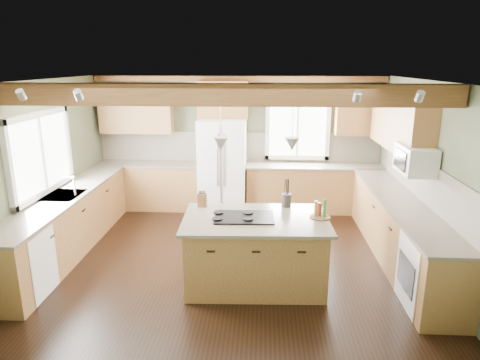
{
  "coord_description": "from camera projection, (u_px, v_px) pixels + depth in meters",
  "views": [
    {
      "loc": [
        0.48,
        -5.92,
        2.84
      ],
      "look_at": [
        0.14,
        0.3,
        1.12
      ],
      "focal_mm": 32.0,
      "sensor_mm": 36.0,
      "label": 1
    }
  ],
  "objects": [
    {
      "name": "floor",
      "position": [
        230.0,
        256.0,
        6.48
      ],
      "size": [
        5.6,
        5.6,
        0.0
      ],
      "primitive_type": "plane",
      "color": "black",
      "rests_on": "ground"
    },
    {
      "name": "ceiling",
      "position": [
        228.0,
        81.0,
        5.78
      ],
      "size": [
        5.6,
        5.6,
        0.0
      ],
      "primitive_type": "plane",
      "rotation": [
        3.14,
        0.0,
        0.0
      ],
      "color": "silver",
      "rests_on": "wall_back"
    },
    {
      "name": "wall_back",
      "position": [
        239.0,
        142.0,
        8.54
      ],
      "size": [
        5.6,
        0.0,
        5.6
      ],
      "primitive_type": "plane",
      "rotation": [
        1.57,
        0.0,
        0.0
      ],
      "color": "#404934",
      "rests_on": "ground"
    },
    {
      "name": "wall_left",
      "position": [
        39.0,
        171.0,
        6.28
      ],
      "size": [
        0.0,
        5.0,
        5.0
      ],
      "primitive_type": "plane",
      "rotation": [
        1.57,
        0.0,
        1.57
      ],
      "color": "#404934",
      "rests_on": "ground"
    },
    {
      "name": "wall_right",
      "position": [
        428.0,
        176.0,
        5.98
      ],
      "size": [
        0.0,
        5.0,
        5.0
      ],
      "primitive_type": "plane",
      "rotation": [
        1.57,
        0.0,
        -1.57
      ],
      "color": "#404934",
      "rests_on": "ground"
    },
    {
      "name": "ceiling_beam",
      "position": [
        223.0,
        95.0,
        5.07
      ],
      "size": [
        5.55,
        0.26,
        0.26
      ],
      "primitive_type": "cube",
      "color": "#4E2D16",
      "rests_on": "ceiling"
    },
    {
      "name": "soffit_trim",
      "position": [
        239.0,
        79.0,
        8.11
      ],
      "size": [
        5.55,
        0.2,
        0.1
      ],
      "primitive_type": "cube",
      "color": "#4E2D16",
      "rests_on": "ceiling"
    },
    {
      "name": "backsplash_back",
      "position": [
        239.0,
        147.0,
        8.55
      ],
      "size": [
        5.58,
        0.03,
        0.58
      ],
      "primitive_type": "cube",
      "color": "brown",
      "rests_on": "wall_back"
    },
    {
      "name": "backsplash_right",
      "position": [
        425.0,
        181.0,
        6.05
      ],
      "size": [
        0.03,
        3.7,
        0.58
      ],
      "primitive_type": "cube",
      "color": "brown",
      "rests_on": "wall_right"
    },
    {
      "name": "base_cab_back_left",
      "position": [
        149.0,
        186.0,
        8.57
      ],
      "size": [
        2.02,
        0.6,
        0.88
      ],
      "primitive_type": "cube",
      "color": "brown",
      "rests_on": "floor"
    },
    {
      "name": "counter_back_left",
      "position": [
        148.0,
        164.0,
        8.45
      ],
      "size": [
        2.06,
        0.64,
        0.04
      ],
      "primitive_type": "cube",
      "color": "#484035",
      "rests_on": "base_cab_back_left"
    },
    {
      "name": "base_cab_back_right",
      "position": [
        314.0,
        189.0,
        8.4
      ],
      "size": [
        2.62,
        0.6,
        0.88
      ],
      "primitive_type": "cube",
      "color": "brown",
      "rests_on": "floor"
    },
    {
      "name": "counter_back_right",
      "position": [
        315.0,
        166.0,
        8.27
      ],
      "size": [
        2.66,
        0.64,
        0.04
      ],
      "primitive_type": "cube",
      "color": "#484035",
      "rests_on": "base_cab_back_right"
    },
    {
      "name": "base_cab_left",
      "position": [
        67.0,
        225.0,
        6.54
      ],
      "size": [
        0.6,
        3.7,
        0.88
      ],
      "primitive_type": "cube",
      "color": "brown",
      "rests_on": "floor"
    },
    {
      "name": "counter_left",
      "position": [
        64.0,
        196.0,
        6.42
      ],
      "size": [
        0.64,
        3.74,
        0.04
      ],
      "primitive_type": "cube",
      "color": "#484035",
      "rests_on": "base_cab_left"
    },
    {
      "name": "base_cab_right",
      "position": [
        399.0,
        232.0,
        6.27
      ],
      "size": [
        0.6,
        3.7,
        0.88
      ],
      "primitive_type": "cube",
      "color": "brown",
      "rests_on": "floor"
    },
    {
      "name": "counter_right",
      "position": [
        402.0,
        202.0,
        6.15
      ],
      "size": [
        0.64,
        3.74,
        0.04
      ],
      "primitive_type": "cube",
      "color": "#484035",
      "rests_on": "base_cab_right"
    },
    {
      "name": "upper_cab_back_left",
      "position": [
        136.0,
        110.0,
        8.3
      ],
      "size": [
        1.4,
        0.35,
        0.9
      ],
      "primitive_type": "cube",
      "color": "brown",
      "rests_on": "wall_back"
    },
    {
      "name": "upper_cab_over_fridge",
      "position": [
        223.0,
        100.0,
        8.16
      ],
      "size": [
        0.96,
        0.35,
        0.7
      ],
      "primitive_type": "cube",
      "color": "brown",
      "rests_on": "wall_back"
    },
    {
      "name": "upper_cab_right",
      "position": [
        400.0,
        121.0,
        6.68
      ],
      "size": [
        0.35,
        2.2,
        0.9
      ],
      "primitive_type": "cube",
      "color": "brown",
      "rests_on": "wall_right"
    },
    {
      "name": "upper_cab_back_corner",
      "position": [
        360.0,
        111.0,
        8.07
      ],
      "size": [
        0.9,
        0.35,
        0.9
      ],
      "primitive_type": "cube",
      "color": "brown",
      "rests_on": "wall_back"
    },
    {
      "name": "window_left",
      "position": [
        40.0,
        154.0,
        6.26
      ],
      "size": [
        0.04,
        1.6,
        1.05
      ],
      "primitive_type": "cube",
      "color": "white",
      "rests_on": "wall_left"
    },
    {
      "name": "window_back",
      "position": [
        297.0,
        130.0,
        8.39
      ],
      "size": [
        1.1,
        0.04,
        1.0
      ],
      "primitive_type": "cube",
      "color": "white",
      "rests_on": "wall_back"
    },
    {
      "name": "sink",
      "position": [
        64.0,
        196.0,
        6.42
      ],
      "size": [
        0.5,
        0.65,
        0.03
      ],
      "primitive_type": "cube",
      "color": "#262628",
      "rests_on": "counter_left"
    },
    {
      "name": "faucet",
      "position": [
        74.0,
        187.0,
        6.37
      ],
      "size": [
        0.02,
        0.02,
        0.28
      ],
      "primitive_type": "cylinder",
      "color": "#B2B2B7",
      "rests_on": "sink"
    },
    {
      "name": "dishwasher",
      "position": [
        21.0,
        264.0,
        5.29
      ],
      "size": [
        0.6,
        0.6,
        0.84
      ],
      "primitive_type": "cube",
      "color": "white",
      "rests_on": "floor"
    },
    {
      "name": "oven",
      "position": [
        432.0,
        275.0,
        5.03
      ],
      "size": [
        0.6,
        0.72,
        0.84
      ],
      "primitive_type": "cube",
      "color": "white",
      "rests_on": "floor"
    },
    {
      "name": "microwave",
      "position": [
        415.0,
        159.0,
        5.88
      ],
      "size": [
        0.4,
        0.7,
        0.38
      ],
      "primitive_type": "cube",
      "color": "white",
      "rests_on": "wall_right"
    },
    {
      "name": "pendant_left",
      "position": [
        221.0,
        144.0,
        5.21
      ],
      "size": [
        0.18,
        0.18,
        0.16
      ],
      "primitive_type": "cone",
      "rotation": [
        3.14,
        0.0,
        0.0
      ],
      "color": "#B2B2B7",
      "rests_on": "ceiling"
    },
    {
      "name": "pendant_right",
      "position": [
        292.0,
        144.0,
        5.2
      ],
      "size": [
        0.18,
        0.18,
        0.16
      ],
      "primitive_type": "cone",
      "rotation": [
        3.14,
        0.0,
        0.0
      ],
      "color": "#B2B2B7",
      "rests_on": "ceiling"
    },
    {
      "name": "refrigerator",
      "position": [
        223.0,
        166.0,
        8.29
      ],
      "size": [
        0.9,
        0.74,
        1.8
      ],
      "primitive_type": "cube",
      "color": "white",
      "rests_on": "floor"
    },
    {
      "name": "island",
      "position": [
        255.0,
        252.0,
        5.59
      ],
      "size": [
        1.77,
        1.12,
        0.88
      ],
      "primitive_type": "cube",
      "rotation": [
        0.0,
        0.0,
        0.04
      ],
      "color": "brown",
      "rests_on": "floor"
    },
    {
      "name": "island_top",
      "position": [
        256.0,
        219.0,
        5.47
      ],
      "size": [
        1.89,
        1.24,
        0.04
      ],
      "primitive_type": "cube",
      "rotation": [
        0.0,
        0.0,
        0.04
      ],
      "color": "#484035",
      "rests_on": "island"
    },
    {
      "name": "cooktop",
      "position": [
        244.0,
        217.0,
        5.46
      ],
      "size": [
        0.77,
        0.53,
        0.02
      ],
      "primitive_type": "cube",
      "rotation": [
        0.0,
        0.0,
        0.04
      ],
      "color": "black",
      "rests_on": "island_top"
    },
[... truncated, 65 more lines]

